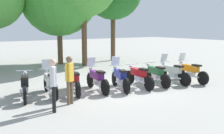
{
  "coord_description": "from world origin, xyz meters",
  "views": [
    {
      "loc": [
        -6.62,
        -9.09,
        2.7
      ],
      "look_at": [
        0.0,
        0.5,
        0.9
      ],
      "focal_mm": 42.79,
      "sensor_mm": 36.0,
      "label": 1
    }
  ],
  "objects_px": {
    "motorcycle_0": "(25,85)",
    "motorcycle_4": "(120,78)",
    "motorcycle_3": "(97,79)",
    "person_1": "(53,81)",
    "motorcycle_6": "(156,74)",
    "motorcycle_1": "(50,82)",
    "motorcycle_7": "(172,72)",
    "motorcycle_5": "(139,76)",
    "motorcycle_2": "(74,81)",
    "motorcycle_8": "(190,71)",
    "person_0": "(70,76)"
  },
  "relations": [
    {
      "from": "motorcycle_0",
      "to": "motorcycle_4",
      "type": "bearing_deg",
      "value": -85.17
    },
    {
      "from": "motorcycle_3",
      "to": "person_1",
      "type": "height_order",
      "value": "person_1"
    },
    {
      "from": "motorcycle_4",
      "to": "motorcycle_6",
      "type": "bearing_deg",
      "value": -79.15
    },
    {
      "from": "motorcycle_1",
      "to": "motorcycle_3",
      "type": "distance_m",
      "value": 1.93
    },
    {
      "from": "motorcycle_1",
      "to": "motorcycle_4",
      "type": "xyz_separation_m",
      "value": [
        2.83,
        -0.76,
        0.0
      ]
    },
    {
      "from": "motorcycle_1",
      "to": "motorcycle_7",
      "type": "relative_size",
      "value": 0.99
    },
    {
      "from": "motorcycle_1",
      "to": "motorcycle_6",
      "type": "height_order",
      "value": "motorcycle_1"
    },
    {
      "from": "motorcycle_6",
      "to": "person_1",
      "type": "bearing_deg",
      "value": 112.06
    },
    {
      "from": "motorcycle_4",
      "to": "person_1",
      "type": "bearing_deg",
      "value": 127.39
    },
    {
      "from": "motorcycle_6",
      "to": "motorcycle_5",
      "type": "bearing_deg",
      "value": 95.64
    },
    {
      "from": "motorcycle_5",
      "to": "motorcycle_6",
      "type": "relative_size",
      "value": 1.01
    },
    {
      "from": "motorcycle_2",
      "to": "motorcycle_5",
      "type": "distance_m",
      "value": 2.91
    },
    {
      "from": "motorcycle_0",
      "to": "motorcycle_3",
      "type": "distance_m",
      "value": 2.87
    },
    {
      "from": "motorcycle_2",
      "to": "motorcycle_6",
      "type": "distance_m",
      "value": 3.85
    },
    {
      "from": "motorcycle_4",
      "to": "motorcycle_0",
      "type": "bearing_deg",
      "value": 94.85
    },
    {
      "from": "motorcycle_0",
      "to": "motorcycle_1",
      "type": "bearing_deg",
      "value": -78.2
    },
    {
      "from": "motorcycle_7",
      "to": "motorcycle_0",
      "type": "bearing_deg",
      "value": 82.96
    },
    {
      "from": "motorcycle_0",
      "to": "motorcycle_6",
      "type": "height_order",
      "value": "same"
    },
    {
      "from": "motorcycle_4",
      "to": "motorcycle_6",
      "type": "relative_size",
      "value": 0.98
    },
    {
      "from": "motorcycle_2",
      "to": "motorcycle_5",
      "type": "height_order",
      "value": "same"
    },
    {
      "from": "motorcycle_6",
      "to": "motorcycle_1",
      "type": "bearing_deg",
      "value": 89.37
    },
    {
      "from": "motorcycle_6",
      "to": "person_1",
      "type": "distance_m",
      "value": 5.51
    },
    {
      "from": "motorcycle_3",
      "to": "motorcycle_0",
      "type": "bearing_deg",
      "value": 87.62
    },
    {
      "from": "motorcycle_3",
      "to": "motorcycle_5",
      "type": "xyz_separation_m",
      "value": [
        1.88,
        -0.47,
        -0.01
      ]
    },
    {
      "from": "person_1",
      "to": "motorcycle_8",
      "type": "bearing_deg",
      "value": -157.28
    },
    {
      "from": "motorcycle_8",
      "to": "motorcycle_6",
      "type": "bearing_deg",
      "value": 83.72
    },
    {
      "from": "motorcycle_0",
      "to": "motorcycle_2",
      "type": "relative_size",
      "value": 1.0
    },
    {
      "from": "motorcycle_6",
      "to": "motorcycle_7",
      "type": "xyz_separation_m",
      "value": [
        0.94,
        -0.16,
        0.01
      ]
    },
    {
      "from": "motorcycle_3",
      "to": "motorcycle_8",
      "type": "relative_size",
      "value": 1.0
    },
    {
      "from": "motorcycle_3",
      "to": "motorcycle_4",
      "type": "height_order",
      "value": "same"
    },
    {
      "from": "motorcycle_7",
      "to": "motorcycle_4",
      "type": "bearing_deg",
      "value": 85.81
    },
    {
      "from": "motorcycle_3",
      "to": "motorcycle_6",
      "type": "height_order",
      "value": "motorcycle_3"
    },
    {
      "from": "motorcycle_4",
      "to": "motorcycle_8",
      "type": "bearing_deg",
      "value": -82.51
    },
    {
      "from": "motorcycle_4",
      "to": "person_0",
      "type": "distance_m",
      "value": 2.88
    },
    {
      "from": "motorcycle_1",
      "to": "motorcycle_8",
      "type": "relative_size",
      "value": 1.0
    },
    {
      "from": "motorcycle_2",
      "to": "motorcycle_4",
      "type": "relative_size",
      "value": 1.0
    },
    {
      "from": "motorcycle_5",
      "to": "motorcycle_8",
      "type": "xyz_separation_m",
      "value": [
        2.83,
        -0.54,
        0.01
      ]
    },
    {
      "from": "motorcycle_0",
      "to": "person_0",
      "type": "relative_size",
      "value": 1.26
    },
    {
      "from": "motorcycle_2",
      "to": "person_0",
      "type": "distance_m",
      "value": 1.66
    },
    {
      "from": "motorcycle_5",
      "to": "person_0",
      "type": "height_order",
      "value": "person_0"
    },
    {
      "from": "motorcycle_4",
      "to": "motorcycle_1",
      "type": "bearing_deg",
      "value": 92.61
    },
    {
      "from": "motorcycle_4",
      "to": "person_1",
      "type": "relative_size",
      "value": 1.25
    },
    {
      "from": "motorcycle_2",
      "to": "motorcycle_5",
      "type": "bearing_deg",
      "value": -87.04
    },
    {
      "from": "motorcycle_2",
      "to": "motorcycle_8",
      "type": "distance_m",
      "value": 5.79
    },
    {
      "from": "person_0",
      "to": "motorcycle_6",
      "type": "bearing_deg",
      "value": 73.73
    },
    {
      "from": "motorcycle_6",
      "to": "motorcycle_2",
      "type": "bearing_deg",
      "value": 89.5
    },
    {
      "from": "motorcycle_4",
      "to": "person_1",
      "type": "distance_m",
      "value": 3.76
    },
    {
      "from": "person_0",
      "to": "motorcycle_4",
      "type": "bearing_deg",
      "value": 82.9
    },
    {
      "from": "motorcycle_2",
      "to": "motorcycle_8",
      "type": "height_order",
      "value": "motorcycle_8"
    },
    {
      "from": "person_1",
      "to": "motorcycle_6",
      "type": "bearing_deg",
      "value": -151.0
    }
  ]
}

